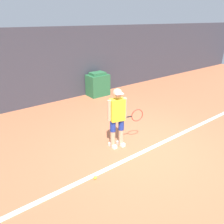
% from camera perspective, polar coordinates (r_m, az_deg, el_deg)
% --- Properties ---
extents(ground_plane, '(24.00, 24.00, 0.00)m').
position_cam_1_polar(ground_plane, '(5.54, 8.25, -9.13)').
color(ground_plane, '#B76642').
extents(back_wall, '(24.00, 0.10, 2.69)m').
position_cam_1_polar(back_wall, '(8.50, -13.13, 11.87)').
color(back_wall, '#383842').
rests_on(back_wall, ground_plane).
extents(court_baseline, '(21.60, 0.10, 0.01)m').
position_cam_1_polar(court_baseline, '(5.46, 9.30, -9.68)').
color(court_baseline, white).
rests_on(court_baseline, ground_plane).
extents(tennis_player, '(0.92, 0.33, 1.50)m').
position_cam_1_polar(tennis_player, '(5.15, 1.49, -1.04)').
color(tennis_player, tan).
rests_on(tennis_player, ground_plane).
extents(tennis_ball, '(0.07, 0.07, 0.07)m').
position_cam_1_polar(tennis_ball, '(4.54, -4.42, -16.70)').
color(tennis_ball, '#D1E533').
rests_on(tennis_ball, ground_plane).
extents(covered_chair, '(0.84, 0.60, 0.96)m').
position_cam_1_polar(covered_chair, '(9.00, -3.73, 7.20)').
color(covered_chair, '#28663D').
rests_on(covered_chair, ground_plane).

